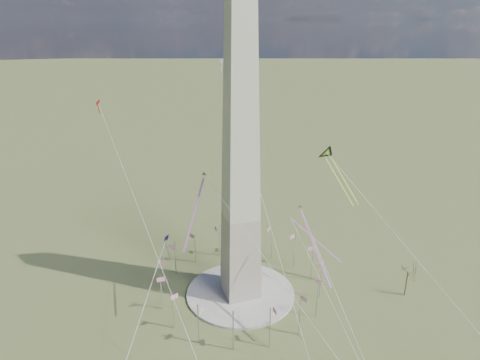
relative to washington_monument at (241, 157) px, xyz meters
name	(u,v)px	position (x,y,z in m)	size (l,w,h in m)	color
ground	(241,294)	(0.00, 0.00, -47.95)	(2000.00, 2000.00, 0.00)	#5A6633
plaza	(241,293)	(0.00, 0.00, -47.55)	(36.00, 36.00, 0.80)	beige
washington_monument	(241,157)	(0.00, 0.00, 0.00)	(15.56, 15.56, 100.00)	#AEA792
flagpole_ring	(241,275)	(0.00, 0.00, -40.68)	(54.40, 54.40, 13.00)	silver
tree_near	(408,270)	(51.71, -17.55, -38.34)	(7.70, 7.70, 13.48)	#4C3C2E
kite_delta_black	(329,156)	(32.52, 5.32, -4.45)	(7.12, 18.80, 15.43)	black
kite_diamond_purple	(167,241)	(-23.40, -0.96, -23.55)	(1.87, 2.83, 8.53)	navy
kite_streamer_left	(310,234)	(13.53, -20.52, -17.43)	(2.00, 21.28, 14.62)	#FF5828
kite_streamer_mid	(198,199)	(-13.31, 0.32, -11.97)	(12.33, 20.73, 15.77)	#FF5828
kite_streamer_right	(308,233)	(26.07, 4.27, -31.35)	(14.70, 15.88, 14.02)	#FF5828
kite_small_red	(98,104)	(-38.44, 32.27, 12.26)	(1.49, 1.78, 4.74)	red
kite_small_white	(222,62)	(8.59, 49.61, 22.60)	(1.67, 1.67, 4.82)	white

